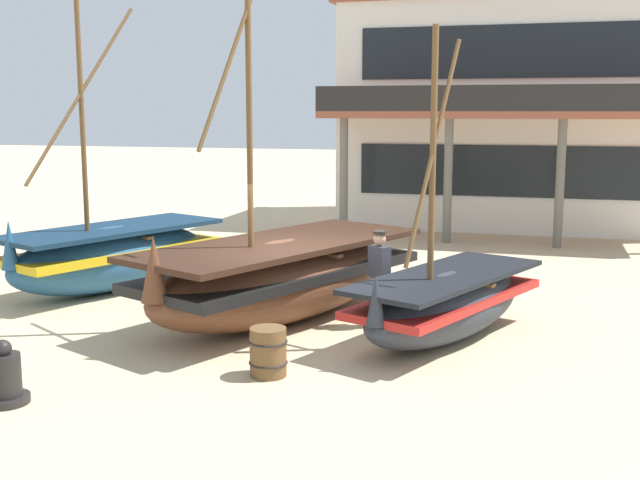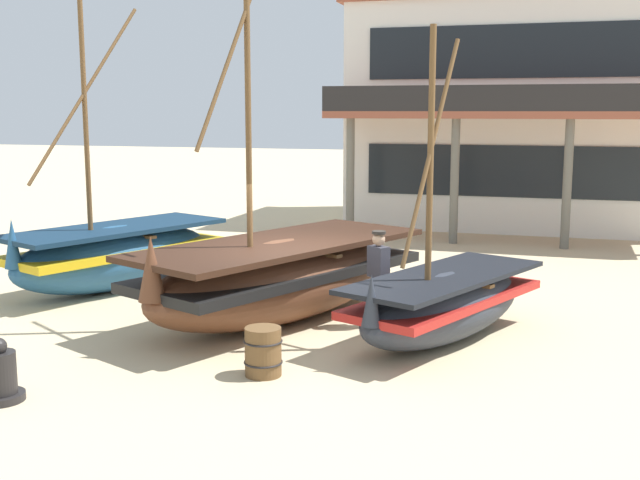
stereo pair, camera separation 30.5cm
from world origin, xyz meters
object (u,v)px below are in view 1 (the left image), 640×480
at_px(fisherman_by_hull, 379,279).
at_px(capstan_winch, 4,379).
at_px(fishing_boat_near_left, 445,302).
at_px(fishing_boat_far_right, 112,255).
at_px(harbor_building_main, 513,112).
at_px(wooden_barrel, 268,352).
at_px(fishing_boat_centre_large, 279,277).

height_order(fisherman_by_hull, capstan_winch, fisherman_by_hull).
bearing_deg(fisherman_by_hull, fishing_boat_near_left, -20.17).
bearing_deg(fishing_boat_far_right, harbor_building_main, 59.64).
relative_size(fishing_boat_near_left, fisherman_by_hull, 2.97).
distance_m(fishing_boat_far_right, wooden_barrel, 6.53).
bearing_deg(fisherman_by_hull, fishing_boat_centre_large, -177.61).
distance_m(fishing_boat_near_left, capstan_winch, 6.77).
relative_size(fishing_boat_centre_large, harbor_building_main, 0.70).
relative_size(fishing_boat_centre_large, wooden_barrel, 10.92).
bearing_deg(harbor_building_main, fishing_boat_centre_large, -103.44).
height_order(fishing_boat_far_right, fisherman_by_hull, fishing_boat_far_right).
distance_m(fishing_boat_centre_large, capstan_winch, 5.28).
relative_size(fishing_boat_near_left, capstan_winch, 5.92).
xyz_separation_m(fishing_boat_far_right, harbor_building_main, (7.52, 12.84, 2.91)).
xyz_separation_m(fishing_boat_near_left, fisherman_by_hull, (-1.20, 0.44, 0.22)).
bearing_deg(capstan_winch, fishing_boat_centre_large, 66.53).
bearing_deg(fishing_boat_near_left, wooden_barrel, -130.69).
xyz_separation_m(fishing_boat_far_right, wooden_barrel, (4.93, -4.26, -0.39)).
xyz_separation_m(fishing_boat_centre_large, harbor_building_main, (3.39, 14.19, 2.85)).
distance_m(fishing_boat_centre_large, fishing_boat_far_right, 4.34).
xyz_separation_m(fishing_boat_far_right, capstan_winch, (2.03, -6.18, -0.42)).
bearing_deg(fishing_boat_centre_large, harbor_building_main, 76.56).
height_order(wooden_barrel, harbor_building_main, harbor_building_main).
height_order(capstan_winch, wooden_barrel, capstan_winch).
bearing_deg(fishing_boat_centre_large, fisherman_by_hull, 2.39).
distance_m(fishing_boat_far_right, harbor_building_main, 15.16).
xyz_separation_m(wooden_barrel, harbor_building_main, (2.58, 17.09, 3.30)).
bearing_deg(fishing_boat_far_right, fishing_boat_centre_large, -18.14).
height_order(capstan_winch, harbor_building_main, harbor_building_main).
relative_size(fishing_boat_centre_large, fisherman_by_hull, 4.54).
height_order(fishing_boat_far_right, harbor_building_main, harbor_building_main).
bearing_deg(fishing_boat_near_left, fishing_boat_far_right, 166.43).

